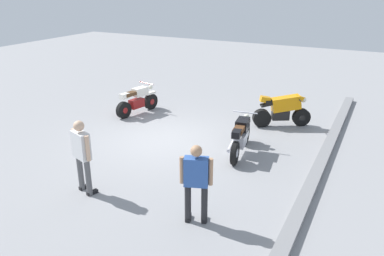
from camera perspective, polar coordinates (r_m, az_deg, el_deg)
ground_plane at (r=11.84m, az=-4.14°, el=-1.79°), size 40.00×40.00×0.00m
curb_edge at (r=10.39m, az=18.26°, el=-5.83°), size 14.00×0.30×0.15m
motorcycle_orange_sportbike at (r=13.09m, az=13.33°, el=2.73°), size 1.16×1.78×1.14m
motorcycle_black_cruiser at (r=10.80m, az=7.26°, el=-1.23°), size 2.09×0.70×1.09m
motorcycle_cream_vintage at (r=14.17m, az=-8.17°, el=4.03°), size 1.94×0.81×1.07m
person_in_white_shirt at (r=8.90m, az=-16.07°, el=-3.46°), size 0.43×0.67×1.76m
person_in_blue_shirt at (r=7.53m, az=0.63°, el=-7.66°), size 0.43×0.64×1.69m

